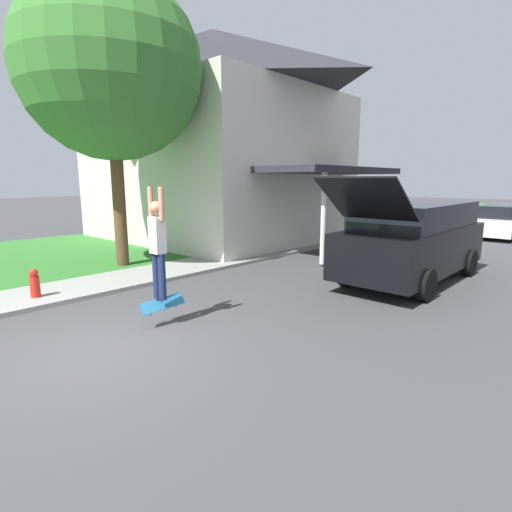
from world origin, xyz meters
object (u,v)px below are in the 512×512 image
suv_parked (413,239)px  skateboarder (158,242)px  car_down_street (501,222)px  skateboard (163,304)px  lawn_tree_near (111,68)px  fire_hydrant (35,283)px

suv_parked → skateboarder: suv_parked is taller
car_down_street → skateboard: 17.15m
skateboard → suv_parked: bearing=72.4°
suv_parked → skateboard: bearing=-107.6°
suv_parked → skateboarder: size_ratio=2.97×
lawn_tree_near → car_down_street: 17.21m
car_down_street → skateboard: car_down_street is taller
skateboarder → suv_parked: bearing=72.6°
skateboard → fire_hydrant: bearing=-161.8°
skateboard → fire_hydrant: 3.35m
suv_parked → skateboarder: (-1.97, -6.27, 0.43)m
car_down_street → fire_hydrant: (-4.92, -18.11, -0.29)m
suv_parked → fire_hydrant: 8.94m
car_down_street → skateboard: bearing=-95.8°
skateboarder → car_down_street: bearing=84.2°
skateboarder → skateboard: skateboarder is taller
suv_parked → car_down_street: (-0.24, 10.84, -0.39)m
lawn_tree_near → skateboarder: lawn_tree_near is taller
lawn_tree_near → skateboard: lawn_tree_near is taller
lawn_tree_near → fire_hydrant: (1.74, -3.00, -5.15)m
skateboarder → skateboard: size_ratio=2.40×
suv_parked → car_down_street: 10.85m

